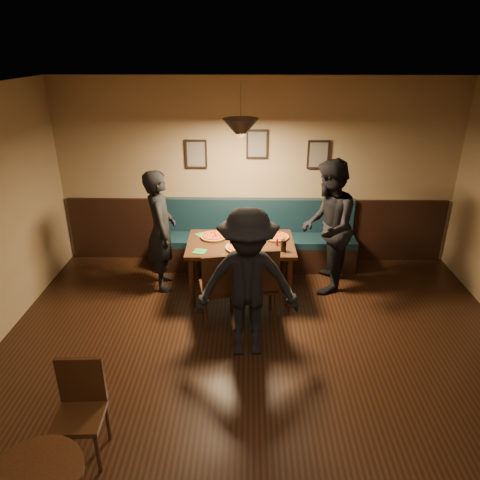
{
  "coord_description": "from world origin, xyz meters",
  "views": [
    {
      "loc": [
        -0.11,
        -3.05,
        3.18
      ],
      "look_at": [
        -0.22,
        2.03,
        0.95
      ],
      "focal_mm": 33.32,
      "sensor_mm": 36.0,
      "label": 1
    }
  ],
  "objects": [
    {
      "name": "ceiling",
      "position": [
        0.0,
        0.0,
        2.8
      ],
      "size": [
        7.0,
        7.0,
        0.0
      ],
      "primitive_type": "plane",
      "rotation": [
        3.14,
        0.0,
        0.0
      ],
      "color": "silver",
      "rests_on": "ground"
    },
    {
      "name": "chair_near_left",
      "position": [
        -0.47,
        1.67,
        0.5
      ],
      "size": [
        0.52,
        0.52,
        0.99
      ],
      "primitive_type": null,
      "rotation": [
        0.0,
        0.0,
        0.22
      ],
      "color": "black",
      "rests_on": "floor"
    },
    {
      "name": "cafe_chair_far",
      "position": [
        -1.47,
        -0.36,
        0.43
      ],
      "size": [
        0.41,
        0.41,
        0.87
      ],
      "primitive_type": null,
      "rotation": [
        0.0,
        0.0,
        3.2
      ],
      "color": "black",
      "rests_on": "floor"
    },
    {
      "name": "napkin_a",
      "position": [
        -0.77,
        2.63,
        0.76
      ],
      "size": [
        0.19,
        0.19,
        0.01
      ],
      "primitive_type": "cube",
      "rotation": [
        0.0,
        0.0,
        0.57
      ],
      "color": "#1D6D30",
      "rests_on": "dining_table"
    },
    {
      "name": "cutlery_set",
      "position": [
        -0.28,
        1.96,
        0.76
      ],
      "size": [
        0.2,
        0.06,
        0.0
      ],
      "primitive_type": "cube",
      "rotation": [
        0.0,
        0.0,
        1.34
      ],
      "color": "silver",
      "rests_on": "dining_table"
    },
    {
      "name": "wall_back",
      "position": [
        0.0,
        3.5,
        1.4
      ],
      "size": [
        6.0,
        0.0,
        6.0
      ],
      "primitive_type": "plane",
      "rotation": [
        1.57,
        0.0,
        0.0
      ],
      "color": "#8C704F",
      "rests_on": "ground"
    },
    {
      "name": "chair_near_right",
      "position": [
        0.0,
        1.73,
        0.52
      ],
      "size": [
        0.5,
        0.5,
        1.04
      ],
      "primitive_type": null,
      "rotation": [
        0.0,
        0.0,
        0.1
      ],
      "color": "black",
      "rests_on": "floor"
    },
    {
      "name": "dining_table",
      "position": [
        -0.22,
        2.38,
        0.38
      ],
      "size": [
        1.44,
        0.95,
        0.76
      ],
      "primitive_type": "cube",
      "rotation": [
        0.0,
        0.0,
        0.02
      ],
      "color": "black",
      "rests_on": "floor"
    },
    {
      "name": "picture_right",
      "position": [
        0.9,
        3.47,
        1.7
      ],
      "size": [
        0.32,
        0.04,
        0.42
      ],
      "primitive_type": "cube",
      "color": "black",
      "rests_on": "wall_back"
    },
    {
      "name": "floor",
      "position": [
        0.0,
        0.0,
        0.0
      ],
      "size": [
        7.0,
        7.0,
        0.0
      ],
      "primitive_type": "plane",
      "color": "black",
      "rests_on": "ground"
    },
    {
      "name": "soda_glass",
      "position": [
        0.33,
        2.11,
        0.84
      ],
      "size": [
        0.09,
        0.09,
        0.16
      ],
      "primitive_type": "cylinder",
      "rotation": [
        0.0,
        0.0,
        -0.37
      ],
      "color": "black",
      "rests_on": "dining_table"
    },
    {
      "name": "pendant_lamp",
      "position": [
        -0.22,
        2.38,
        2.25
      ],
      "size": [
        0.44,
        0.44,
        0.25
      ],
      "primitive_type": "cone",
      "rotation": [
        3.14,
        0.0,
        0.0
      ],
      "color": "black",
      "rests_on": "ceiling"
    },
    {
      "name": "wainscot",
      "position": [
        0.0,
        3.47,
        0.5
      ],
      "size": [
        5.88,
        0.06,
        1.0
      ],
      "primitive_type": "cube",
      "color": "black",
      "rests_on": "ground"
    },
    {
      "name": "pizza_b",
      "position": [
        -0.22,
        2.17,
        0.78
      ],
      "size": [
        0.46,
        0.46,
        0.04
      ],
      "primitive_type": "cylinder",
      "rotation": [
        0.0,
        0.0,
        0.26
      ],
      "color": "#BE6623",
      "rests_on": "dining_table"
    },
    {
      "name": "pizza_c",
      "position": [
        0.26,
        2.53,
        0.78
      ],
      "size": [
        0.35,
        0.35,
        0.04
      ],
      "primitive_type": "cylinder",
      "rotation": [
        0.0,
        0.0,
        0.01
      ],
      "color": "gold",
      "rests_on": "dining_table"
    },
    {
      "name": "diner_front",
      "position": [
        -0.12,
        1.08,
        0.85
      ],
      "size": [
        1.13,
        0.69,
        1.71
      ],
      "primitive_type": "imported",
      "rotation": [
        0.0,
        0.0,
        0.05
      ],
      "color": "black",
      "rests_on": "floor"
    },
    {
      "name": "diner_right",
      "position": [
        0.95,
        2.54,
        0.92
      ],
      "size": [
        0.86,
        1.02,
        1.85
      ],
      "primitive_type": "imported",
      "rotation": [
        0.0,
        0.0,
        -1.77
      ],
      "color": "black",
      "rests_on": "floor"
    },
    {
      "name": "napkin_b",
      "position": [
        -0.73,
        2.08,
        0.76
      ],
      "size": [
        0.19,
        0.19,
        0.01
      ],
      "primitive_type": "cube",
      "rotation": [
        0.0,
        0.0,
        -0.23
      ],
      "color": "#1D6F27",
      "rests_on": "dining_table"
    },
    {
      "name": "pizza_a",
      "position": [
        -0.59,
        2.53,
        0.78
      ],
      "size": [
        0.47,
        0.47,
        0.04
      ],
      "primitive_type": "cylinder",
      "rotation": [
        0.0,
        0.0,
        -0.33
      ],
      "color": "orange",
      "rests_on": "dining_table"
    },
    {
      "name": "booth_bench",
      "position": [
        0.0,
        3.2,
        0.5
      ],
      "size": [
        3.0,
        0.6,
        1.0
      ],
      "primitive_type": null,
      "color": "#0F232D",
      "rests_on": "ground"
    },
    {
      "name": "diner_left",
      "position": [
        -1.31,
        2.54,
        0.85
      ],
      "size": [
        0.52,
        0.69,
        1.7
      ],
      "primitive_type": "imported",
      "rotation": [
        0.0,
        0.0,
        1.77
      ],
      "color": "black",
      "rests_on": "floor"
    },
    {
      "name": "picture_left",
      "position": [
        -0.9,
        3.47,
        1.7
      ],
      "size": [
        0.32,
        0.04,
        0.42
      ],
      "primitive_type": "cube",
      "color": "black",
      "rests_on": "wall_back"
    },
    {
      "name": "picture_center",
      "position": [
        0.0,
        3.47,
        1.85
      ],
      "size": [
        0.32,
        0.04,
        0.42
      ],
      "primitive_type": "cube",
      "color": "black",
      "rests_on": "wall_back"
    },
    {
      "name": "tabasco_bottle",
      "position": [
        0.26,
        2.28,
        0.82
      ],
      "size": [
        0.03,
        0.03,
        0.11
      ],
      "primitive_type": "cylinder",
      "rotation": [
        0.0,
        0.0,
        -0.1
      ],
      "color": "#A70513",
      "rests_on": "dining_table"
    }
  ]
}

